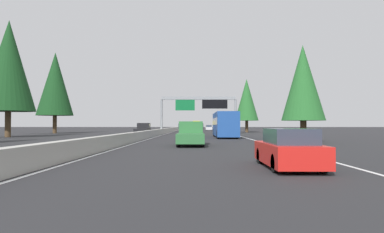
# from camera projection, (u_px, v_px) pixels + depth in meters

# --- Properties ---
(ground_plane) EXTENTS (320.00, 320.00, 0.00)m
(ground_plane) POSITION_uv_depth(u_px,v_px,m) (166.00, 133.00, 62.72)
(ground_plane) COLOR #262628
(median_barrier) EXTENTS (180.00, 0.56, 0.90)m
(median_barrier) POSITION_uv_depth(u_px,v_px,m) (172.00, 129.00, 82.73)
(median_barrier) COLOR #ADAAA3
(median_barrier) RESTS_ON ground
(shoulder_stripe_right) EXTENTS (160.00, 0.16, 0.01)m
(shoulder_stripe_right) POSITION_uv_depth(u_px,v_px,m) (225.00, 132.00, 72.55)
(shoulder_stripe_right) COLOR silver
(shoulder_stripe_right) RESTS_ON ground
(shoulder_stripe_median) EXTENTS (160.00, 0.16, 0.01)m
(shoulder_stripe_median) POSITION_uv_depth(u_px,v_px,m) (172.00, 132.00, 72.71)
(shoulder_stripe_median) COLOR silver
(shoulder_stripe_median) RESTS_ON ground
(sign_gantry_overhead) EXTENTS (0.50, 12.68, 6.26)m
(sign_gantry_overhead) POSITION_uv_depth(u_px,v_px,m) (200.00, 104.00, 57.49)
(sign_gantry_overhead) COLOR gray
(sign_gantry_overhead) RESTS_ON ground
(sedan_far_left) EXTENTS (4.40, 1.80, 1.47)m
(sedan_far_left) POSITION_uv_depth(u_px,v_px,m) (289.00, 150.00, 12.94)
(sedan_far_left) COLOR red
(sedan_far_left) RESTS_ON ground
(pickup_near_right) EXTENTS (5.60, 2.00, 1.86)m
(pickup_near_right) POSITION_uv_depth(u_px,v_px,m) (191.00, 134.00, 26.86)
(pickup_near_right) COLOR #2D6B38
(pickup_near_right) RESTS_ON ground
(bus_distant_a) EXTENTS (11.50, 2.55, 3.10)m
(bus_distant_a) POSITION_uv_depth(u_px,v_px,m) (225.00, 124.00, 43.73)
(bus_distant_a) COLOR #1E4793
(bus_distant_a) RESTS_ON ground
(box_truck_near_center) EXTENTS (8.50, 2.40, 2.95)m
(box_truck_near_center) POSITION_uv_depth(u_px,v_px,m) (196.00, 125.00, 128.12)
(box_truck_near_center) COLOR gold
(box_truck_near_center) RESTS_ON ground
(sedan_far_right) EXTENTS (4.40, 1.80, 1.47)m
(sedan_far_right) POSITION_uv_depth(u_px,v_px,m) (209.00, 128.00, 96.17)
(sedan_far_right) COLOR silver
(sedan_far_right) RESTS_ON ground
(oncoming_near) EXTENTS (5.60, 2.00, 1.86)m
(oncoming_near) POSITION_uv_depth(u_px,v_px,m) (143.00, 129.00, 54.95)
(oncoming_near) COLOR black
(oncoming_near) RESTS_ON ground
(conifer_right_near) EXTENTS (3.98, 3.98, 9.06)m
(conifer_right_near) POSITION_uv_depth(u_px,v_px,m) (303.00, 83.00, 32.18)
(conifer_right_near) COLOR #4C3823
(conifer_right_near) RESTS_ON ground
(conifer_right_mid) EXTENTS (4.88, 4.88, 11.08)m
(conifer_right_mid) POSITION_uv_depth(u_px,v_px,m) (247.00, 100.00, 71.74)
(conifer_right_mid) COLOR #4C3823
(conifer_right_mid) RESTS_ON ground
(conifer_left_near) EXTENTS (6.65, 6.65, 15.12)m
(conifer_left_near) POSITION_uv_depth(u_px,v_px,m) (9.00, 66.00, 44.46)
(conifer_left_near) COLOR #4C3823
(conifer_left_near) RESTS_ON ground
(conifer_left_mid) EXTENTS (6.57, 6.57, 14.93)m
(conifer_left_mid) POSITION_uv_depth(u_px,v_px,m) (55.00, 84.00, 63.57)
(conifer_left_mid) COLOR #4C3823
(conifer_left_mid) RESTS_ON ground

